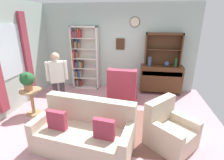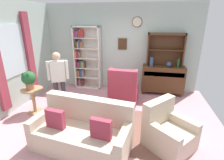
# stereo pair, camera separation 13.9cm
# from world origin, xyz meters

# --- Properties ---
(ground_plane) EXTENTS (5.40, 4.60, 0.02)m
(ground_plane) POSITION_xyz_m (0.00, 0.00, -0.01)
(ground_plane) COLOR #C68C93
(wall_back) EXTENTS (5.00, 0.09, 2.80)m
(wall_back) POSITION_xyz_m (0.00, 2.13, 1.41)
(wall_back) COLOR #ADC1B7
(wall_back) RESTS_ON ground_plane
(wall_left) EXTENTS (0.16, 4.20, 2.80)m
(wall_left) POSITION_xyz_m (-2.52, 0.03, 1.40)
(wall_left) COLOR #ADC1B7
(wall_left) RESTS_ON ground_plane
(area_rug) EXTENTS (2.84, 1.68, 0.01)m
(area_rug) POSITION_xyz_m (0.20, -0.30, 0.00)
(area_rug) COLOR brown
(area_rug) RESTS_ON ground_plane
(bookshelf) EXTENTS (0.90, 0.30, 2.10)m
(bookshelf) POSITION_xyz_m (-1.17, 1.94, 1.04)
(bookshelf) COLOR silver
(bookshelf) RESTS_ON ground_plane
(sideboard) EXTENTS (1.30, 0.45, 0.92)m
(sideboard) POSITION_xyz_m (1.43, 1.86, 0.51)
(sideboard) COLOR #4C2D19
(sideboard) RESTS_ON ground_plane
(sideboard_hutch) EXTENTS (1.10, 0.26, 1.00)m
(sideboard_hutch) POSITION_xyz_m (1.43, 1.97, 1.56)
(sideboard_hutch) COLOR #4C2D19
(sideboard_hutch) RESTS_ON sideboard
(vase_tall) EXTENTS (0.11, 0.11, 0.28)m
(vase_tall) POSITION_xyz_m (1.04, 1.78, 1.06)
(vase_tall) COLOR #33476B
(vase_tall) RESTS_ON sideboard
(vase_round) EXTENTS (0.15, 0.15, 0.17)m
(vase_round) POSITION_xyz_m (1.56, 1.79, 1.01)
(vase_round) COLOR #33476B
(vase_round) RESTS_ON sideboard
(bottle_wine) EXTENTS (0.07, 0.07, 0.27)m
(bottle_wine) POSITION_xyz_m (1.82, 1.77, 1.06)
(bottle_wine) COLOR #194223
(bottle_wine) RESTS_ON sideboard
(couch_floral) EXTENTS (1.90, 1.10, 0.90)m
(couch_floral) POSITION_xyz_m (-0.22, -1.00, 0.31)
(couch_floral) COLOR beige
(couch_floral) RESTS_ON ground_plane
(armchair_floral) EXTENTS (1.08, 1.08, 0.88)m
(armchair_floral) POSITION_xyz_m (1.35, -0.68, 0.29)
(armchair_floral) COLOR beige
(armchair_floral) RESTS_ON ground_plane
(wingback_chair) EXTENTS (0.82, 0.84, 1.05)m
(wingback_chair) POSITION_xyz_m (0.29, 0.94, 0.38)
(wingback_chair) COLOR #A33347
(wingback_chair) RESTS_ON ground_plane
(plant_stand) EXTENTS (0.52, 0.52, 0.67)m
(plant_stand) POSITION_xyz_m (-1.90, -0.05, 0.41)
(plant_stand) COLOR #A87F56
(plant_stand) RESTS_ON ground_plane
(potted_plant_large) EXTENTS (0.33, 0.33, 0.46)m
(potted_plant_large) POSITION_xyz_m (-1.92, -0.07, 0.94)
(potted_plant_large) COLOR #AD6B4C
(potted_plant_large) RESTS_ON plant_stand
(potted_plant_small) EXTENTS (0.23, 0.23, 0.32)m
(potted_plant_small) POSITION_xyz_m (-1.50, 0.18, 0.19)
(potted_plant_small) COLOR gray
(potted_plant_small) RESTS_ON ground_plane
(person_reading) EXTENTS (0.50, 0.33, 1.56)m
(person_reading) POSITION_xyz_m (-1.29, 0.22, 0.91)
(person_reading) COLOR #38333D
(person_reading) RESTS_ON ground_plane
(coffee_table) EXTENTS (0.80, 0.50, 0.42)m
(coffee_table) POSITION_xyz_m (-0.16, -0.11, 0.35)
(coffee_table) COLOR #4C2D19
(coffee_table) RESTS_ON ground_plane
(book_stack) EXTENTS (0.19, 0.12, 0.05)m
(book_stack) POSITION_xyz_m (-0.29, -0.15, 0.45)
(book_stack) COLOR #3F3833
(book_stack) RESTS_ON coffee_table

